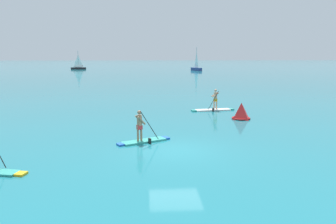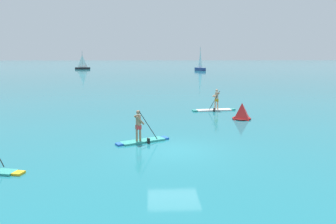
{
  "view_description": "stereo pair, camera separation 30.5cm",
  "coord_description": "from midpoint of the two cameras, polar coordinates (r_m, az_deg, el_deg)",
  "views": [
    {
      "loc": [
        -1.4,
        -15.73,
        4.56
      ],
      "look_at": [
        0.04,
        5.68,
        0.88
      ],
      "focal_mm": 36.52,
      "sensor_mm": 36.0,
      "label": 1
    },
    {
      "loc": [
        -1.09,
        -15.75,
        4.56
      ],
      "look_at": [
        0.04,
        5.68,
        0.88
      ],
      "focal_mm": 36.52,
      "sensor_mm": 36.0,
      "label": 2
    }
  ],
  "objects": [
    {
      "name": "sailboat_left_horizon",
      "position": [
        104.61,
        -14.8,
        7.32
      ],
      "size": [
        4.38,
        1.32,
        5.36
      ],
      "rotation": [
        0.0,
        0.0,
        0.08
      ],
      "color": "black",
      "rests_on": "ground"
    },
    {
      "name": "race_marker_buoy",
      "position": [
        24.51,
        11.77,
        0.02
      ],
      "size": [
        1.45,
        1.45,
        1.17
      ],
      "color": "red",
      "rests_on": "ground"
    },
    {
      "name": "sailboat_right_horizon",
      "position": [
        93.65,
        4.66,
        7.47
      ],
      "size": [
        2.59,
        4.29,
        6.29
      ],
      "rotation": [
        0.0,
        0.0,
        1.97
      ],
      "color": "navy",
      "rests_on": "ground"
    },
    {
      "name": "paddleboarder_far_right",
      "position": [
        27.86,
        7.26,
        0.9
      ],
      "size": [
        3.6,
        1.15,
        1.77
      ],
      "rotation": [
        0.0,
        0.0,
        3.3
      ],
      "color": "white",
      "rests_on": "ground"
    },
    {
      "name": "ground",
      "position": [
        16.44,
        0.66,
        -6.38
      ],
      "size": [
        440.0,
        440.0,
        0.0
      ],
      "primitive_type": "plane",
      "color": "#1E727F"
    },
    {
      "name": "paddleboarder_mid_center",
      "position": [
        17.84,
        -4.72,
        -3.88
      ],
      "size": [
        2.81,
        1.76,
        1.8
      ],
      "rotation": [
        0.0,
        0.0,
        0.48
      ],
      "color": "teal",
      "rests_on": "ground"
    }
  ]
}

